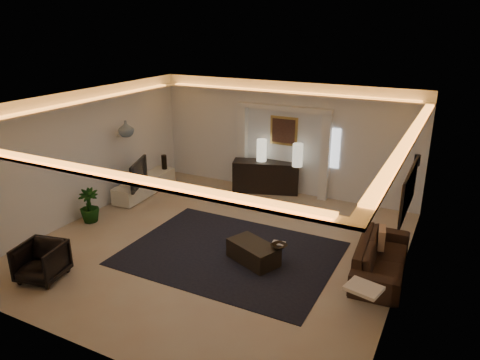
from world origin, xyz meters
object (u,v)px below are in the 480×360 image
at_px(coffee_table, 253,252).
at_px(armchair, 41,262).
at_px(sofa, 381,257).
at_px(console, 266,177).

bearing_deg(coffee_table, armchair, -120.81).
bearing_deg(coffee_table, sofa, 40.99).
bearing_deg(sofa, console, 47.42).
bearing_deg(armchair, console, 60.94).
xyz_separation_m(console, armchair, (-1.74, -5.76, -0.06)).
distance_m(console, armchair, 6.02).
xyz_separation_m(console, coffee_table, (1.32, -3.54, -0.20)).
distance_m(coffee_table, armchair, 3.78).
xyz_separation_m(coffee_table, armchair, (-3.06, -2.22, 0.13)).
relative_size(sofa, armchair, 2.84).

